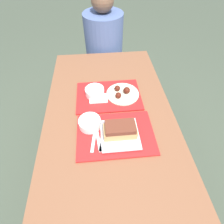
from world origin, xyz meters
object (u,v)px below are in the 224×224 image
at_px(tray_near, 115,134).
at_px(bowl_coleslaw_near, 90,123).
at_px(wings_plate_far, 122,93).
at_px(tray_far, 109,96).
at_px(brisket_sandwich_plate, 120,132).
at_px(bowl_coleslaw_far, 95,91).
at_px(person_seated_across, 104,39).

distance_m(tray_near, bowl_coleslaw_near, 0.16).
bearing_deg(wings_plate_far, tray_far, -179.84).
distance_m(brisket_sandwich_plate, bowl_coleslaw_far, 0.37).
xyz_separation_m(bowl_coleslaw_far, person_seated_across, (0.11, 0.77, -0.02)).
bearing_deg(bowl_coleslaw_far, tray_far, -10.46).
bearing_deg(wings_plate_far, person_seated_across, 95.54).
height_order(tray_near, wings_plate_far, wings_plate_far).
xyz_separation_m(bowl_coleslaw_near, wings_plate_far, (0.22, 0.25, -0.01)).
height_order(tray_near, bowl_coleslaw_far, bowl_coleslaw_far).
bearing_deg(person_seated_across, bowl_coleslaw_far, -98.09).
bearing_deg(person_seated_across, wings_plate_far, -84.46).
relative_size(tray_near, brisket_sandwich_plate, 2.07).
xyz_separation_m(tray_near, brisket_sandwich_plate, (0.02, -0.02, 0.04)).
distance_m(bowl_coleslaw_far, wings_plate_far, 0.19).
bearing_deg(person_seated_across, tray_far, -91.27).
bearing_deg(bowl_coleslaw_far, bowl_coleslaw_near, -97.76).
bearing_deg(person_seated_across, brisket_sandwich_plate, -89.07).
relative_size(tray_far, person_seated_across, 0.59).
height_order(tray_far, wings_plate_far, wings_plate_far).
bearing_deg(tray_near, tray_far, 92.37).
bearing_deg(tray_near, brisket_sandwich_plate, -35.18).
distance_m(tray_near, brisket_sandwich_plate, 0.05).
distance_m(tray_near, wings_plate_far, 0.33).
xyz_separation_m(tray_near, tray_far, (-0.01, 0.32, 0.00)).
relative_size(bowl_coleslaw_near, person_seated_across, 0.17).
height_order(bowl_coleslaw_far, person_seated_across, person_seated_across).
relative_size(tray_near, wings_plate_far, 1.96).
relative_size(wings_plate_far, person_seated_across, 0.30).
bearing_deg(tray_near, bowl_coleslaw_far, 107.47).
bearing_deg(bowl_coleslaw_near, tray_near, -26.55).
bearing_deg(brisket_sandwich_plate, wings_plate_far, 80.08).
relative_size(tray_far, brisket_sandwich_plate, 2.07).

